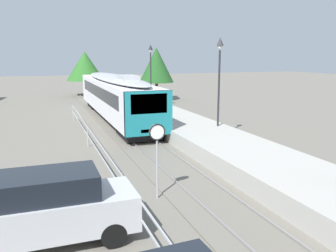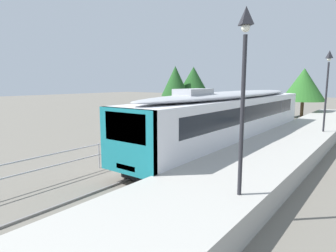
{
  "view_description": "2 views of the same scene",
  "coord_description": "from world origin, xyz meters",
  "views": [
    {
      "loc": [
        -5.7,
        0.88,
        5.14
      ],
      "look_at": [
        0.4,
        17.59,
        1.6
      ],
      "focal_mm": 37.55,
      "sensor_mm": 36.0,
      "label": 1
    },
    {
      "loc": [
        7.76,
        12.06,
        4.22
      ],
      "look_at": [
        -1.0,
        23.59,
        2.0
      ],
      "focal_mm": 30.81,
      "sensor_mm": 36.0,
      "label": 2
    }
  ],
  "objects": [
    {
      "name": "station_platform",
      "position": [
        3.25,
        22.0,
        0.45
      ],
      "size": [
        3.9,
        60.0,
        0.9
      ],
      "primitive_type": "cube",
      "color": "#A8A59E",
      "rests_on": "ground"
    },
    {
      "name": "ground_plane",
      "position": [
        -3.0,
        22.0,
        0.0
      ],
      "size": [
        160.0,
        160.0,
        0.0
      ],
      "primitive_type": "plane",
      "color": "#6B665B"
    },
    {
      "name": "track_rails",
      "position": [
        0.0,
        22.0,
        0.03
      ],
      "size": [
        3.2,
        60.0,
        0.14
      ],
      "color": "#6B665B",
      "rests_on": "ground"
    },
    {
      "name": "tree_behind_carpark",
      "position": [
        0.01,
        47.92,
        3.91
      ],
      "size": [
        4.85,
        4.85,
        5.78
      ],
      "color": "brown",
      "rests_on": "ground"
    },
    {
      "name": "tree_distant_left",
      "position": [
        -13.85,
        46.33,
        4.23
      ],
      "size": [
        4.8,
        4.8,
        6.31
      ],
      "color": "brown",
      "rests_on": "ground"
    },
    {
      "name": "commuter_train",
      "position": [
        0.0,
        29.1,
        2.15
      ],
      "size": [
        2.82,
        19.25,
        3.74
      ],
      "color": "silver",
      "rests_on": "track_rails"
    },
    {
      "name": "platform_lamp_far_end",
      "position": [
        4.51,
        33.73,
        4.62
      ],
      "size": [
        0.34,
        0.34,
        5.35
      ],
      "color": "#232328",
      "rests_on": "station_platform"
    },
    {
      "name": "platform_lamp_mid_platform",
      "position": [
        4.51,
        19.85,
        4.62
      ],
      "size": [
        0.34,
        0.34,
        5.35
      ],
      "color": "#232328",
      "rests_on": "station_platform"
    },
    {
      "name": "tree_behind_station_far",
      "position": [
        -14.98,
        43.6,
        4.33
      ],
      "size": [
        3.75,
        3.75,
        6.33
      ],
      "color": "brown",
      "rests_on": "ground"
    }
  ]
}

